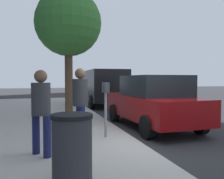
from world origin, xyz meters
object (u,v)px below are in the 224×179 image
at_px(pedestrian_bystander, 41,106).
at_px(street_tree, 68,24).
at_px(pedestrian_at_meter, 80,98).
at_px(parked_sedan_near, 153,101).
at_px(traffic_signal, 69,63).
at_px(trash_bin, 72,149).
at_px(parking_meter, 106,98).
at_px(parked_van_far, 103,85).

distance_m(pedestrian_bystander, street_tree, 5.90).
bearing_deg(pedestrian_at_meter, parked_sedan_near, 27.54).
relative_size(parked_sedan_near, street_tree, 0.87).
relative_size(pedestrian_at_meter, traffic_signal, 0.49).
relative_size(street_tree, trash_bin, 5.09).
height_order(parking_meter, parked_van_far, parked_van_far).
relative_size(parked_van_far, traffic_signal, 1.46).
height_order(parking_meter, pedestrian_at_meter, pedestrian_at_meter).
bearing_deg(parked_van_far, pedestrian_bystander, 159.43).
xyz_separation_m(parking_meter, street_tree, (4.01, 0.53, 2.74)).
bearing_deg(street_tree, pedestrian_at_meter, 178.15).
bearing_deg(pedestrian_bystander, street_tree, 42.95).
bearing_deg(parked_sedan_near, trash_bin, 141.59).
bearing_deg(pedestrian_bystander, pedestrian_at_meter, 13.12).
relative_size(parking_meter, street_tree, 0.27).
bearing_deg(pedestrian_at_meter, parking_meter, 2.39).
distance_m(parking_meter, pedestrian_bystander, 1.92).
xyz_separation_m(pedestrian_bystander, trash_bin, (-1.47, -0.43, -0.47)).
bearing_deg(pedestrian_bystander, traffic_signal, 45.42).
height_order(pedestrian_at_meter, parked_sedan_near, pedestrian_at_meter).
height_order(parked_sedan_near, parked_van_far, parked_van_far).
xyz_separation_m(street_tree, traffic_signal, (3.92, -0.41, -1.33)).
bearing_deg(parked_van_far, pedestrian_at_meter, 162.60).
xyz_separation_m(pedestrian_bystander, parked_sedan_near, (2.55, -3.61, -0.23)).
xyz_separation_m(pedestrian_bystander, street_tree, (5.10, -1.05, 2.78)).
distance_m(pedestrian_bystander, traffic_signal, 9.24).
relative_size(parked_van_far, trash_bin, 5.21).
bearing_deg(traffic_signal, parked_van_far, -74.03).
height_order(pedestrian_bystander, traffic_signal, traffic_signal).
bearing_deg(pedestrian_at_meter, traffic_signal, 84.41).
relative_size(street_tree, traffic_signal, 1.43).
height_order(pedestrian_at_meter, parked_van_far, parked_van_far).
distance_m(pedestrian_at_meter, traffic_signal, 8.11).
height_order(pedestrian_at_meter, street_tree, street_tree).
relative_size(pedestrian_bystander, trash_bin, 1.66).
bearing_deg(traffic_signal, street_tree, 174.07).
xyz_separation_m(pedestrian_at_meter, trash_bin, (-2.51, 0.49, -0.53)).
xyz_separation_m(parked_van_far, street_tree, (-4.53, 2.56, 2.65)).
bearing_deg(parked_sedan_near, pedestrian_bystander, 125.22).
distance_m(pedestrian_at_meter, trash_bin, 2.61).
relative_size(parked_van_far, street_tree, 1.02).
xyz_separation_m(traffic_signal, trash_bin, (-10.48, 1.03, -1.92)).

